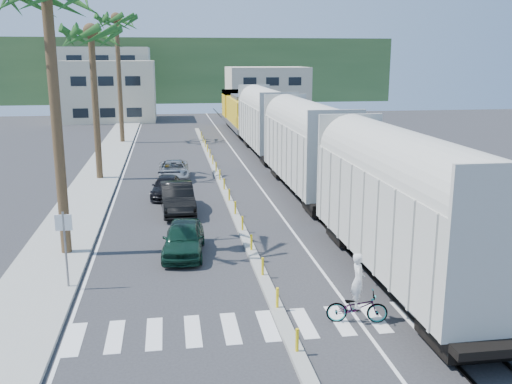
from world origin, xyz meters
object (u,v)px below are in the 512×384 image
car_lead (184,238)px  street_sign (65,239)px  car_second (177,198)px  cyclist (357,301)px

car_lead → street_sign: bearing=-137.2°
street_sign → car_second: size_ratio=0.60×
car_lead → car_second: bearing=96.6°
street_sign → cyclist: bearing=-23.4°
street_sign → car_second: 11.29m
car_lead → cyclist: cyclist is taller
car_lead → cyclist: size_ratio=1.87×
car_second → cyclist: bearing=-72.4°
car_lead → cyclist: 9.21m
car_lead → car_second: (-0.13, 7.09, 0.09)m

